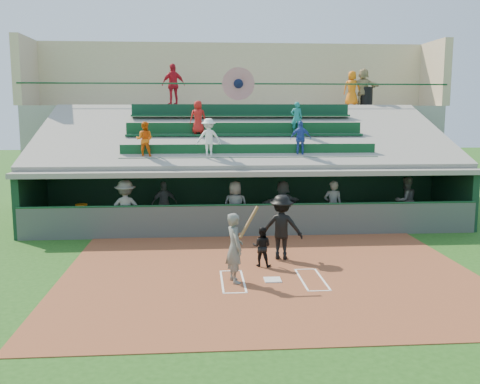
{
  "coord_description": "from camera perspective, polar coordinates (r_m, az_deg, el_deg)",
  "views": [
    {
      "loc": [
        -1.84,
        -13.13,
        4.3
      ],
      "look_at": [
        -0.57,
        3.5,
        1.8
      ],
      "focal_mm": 40.0,
      "sensor_mm": 36.0,
      "label": 1
    }
  ],
  "objects": [
    {
      "name": "concourse_staff_a",
      "position": [
        26.33,
        -7.11,
        11.29
      ],
      "size": [
        1.27,
        0.92,
        2.0
      ],
      "primitive_type": "imported",
      "rotation": [
        0.0,
        0.0,
        3.56
      ],
      "color": "red",
      "rests_on": "concourse_slab"
    },
    {
      "name": "dirt_slab",
      "position": [
        14.41,
        3.22,
        -8.81
      ],
      "size": [
        11.0,
        9.0,
        0.02
      ],
      "primitive_type": "cube",
      "color": "brown",
      "rests_on": "ground"
    },
    {
      "name": "dugout_player_e",
      "position": [
        19.64,
        9.87,
        -1.43
      ],
      "size": [
        0.71,
        0.51,
        1.82
      ],
      "primitive_type": "imported",
      "rotation": [
        0.0,
        0.0,
        3.02
      ],
      "color": "#535652",
      "rests_on": "dugout_floor"
    },
    {
      "name": "concourse_staff_c",
      "position": [
        27.04,
        12.99,
        10.85
      ],
      "size": [
        1.67,
        0.55,
        1.79
      ],
      "primitive_type": "imported",
      "rotation": [
        0.0,
        0.0,
        3.15
      ],
      "color": "tan",
      "rests_on": "concourse_slab"
    },
    {
      "name": "dugout_floor",
      "position": [
        20.42,
        0.91,
        -3.57
      ],
      "size": [
        16.0,
        3.5,
        0.04
      ],
      "primitive_type": "cube",
      "color": "gray",
      "rests_on": "ground"
    },
    {
      "name": "dugout_player_c",
      "position": [
        19.06,
        -0.49,
        -1.57
      ],
      "size": [
        0.94,
        0.65,
        1.84
      ],
      "primitive_type": "imported",
      "rotation": [
        0.0,
        0.0,
        3.06
      ],
      "color": "#5C5E59",
      "rests_on": "dugout_floor"
    },
    {
      "name": "trash_bin",
      "position": [
        27.13,
        13.32,
        9.89
      ],
      "size": [
        0.6,
        0.6,
        0.91
      ],
      "primitive_type": "cylinder",
      "color": "black",
      "rests_on": "concourse_slab"
    },
    {
      "name": "home_plate",
      "position": [
        13.93,
        3.49,
        -9.32
      ],
      "size": [
        0.43,
        0.43,
        0.03
      ],
      "primitive_type": "cube",
      "color": "silver",
      "rests_on": "dirt_slab"
    },
    {
      "name": "catcher",
      "position": [
        15.0,
        2.34,
        -5.84
      ],
      "size": [
        0.65,
        0.57,
        1.12
      ],
      "primitive_type": "imported",
      "rotation": [
        0.0,
        0.0,
        2.83
      ],
      "color": "black",
      "rests_on": "dirt_slab"
    },
    {
      "name": "grandstand",
      "position": [
        23.8,
        0.06,
        3.61
      ],
      "size": [
        20.4,
        10.4,
        7.8
      ],
      "color": "#4B504B",
      "rests_on": "ground"
    },
    {
      "name": "concourse_slab",
      "position": [
        26.77,
        -0.41,
        4.24
      ],
      "size": [
        20.0,
        3.0,
        4.6
      ],
      "primitive_type": "cube",
      "color": "gray",
      "rests_on": "ground"
    },
    {
      "name": "batter_at_plate",
      "position": [
        13.54,
        -0.57,
        -5.94
      ],
      "size": [
        0.92,
        0.79,
        1.95
      ],
      "color": "#545753",
      "rests_on": "dirt_slab"
    },
    {
      "name": "dugout_bench",
      "position": [
        21.58,
        -0.19,
        -2.22
      ],
      "size": [
        15.75,
        0.68,
        0.47
      ],
      "primitive_type": "cube",
      "rotation": [
        0.0,
        0.0,
        -0.01
      ],
      "color": "brown",
      "rests_on": "dugout_floor"
    },
    {
      "name": "dugout_player_b",
      "position": [
        20.55,
        -8.08,
        -1.19
      ],
      "size": [
        1.04,
        0.65,
        1.65
      ],
      "primitive_type": "imported",
      "rotation": [
        0.0,
        0.0,
        3.42
      ],
      "color": "#5F635D",
      "rests_on": "dugout_floor"
    },
    {
      "name": "batters_box_chalk",
      "position": [
        13.93,
        3.49,
        -9.37
      ],
      "size": [
        2.65,
        1.85,
        0.01
      ],
      "color": "white",
      "rests_on": "dirt_slab"
    },
    {
      "name": "concourse_staff_b",
      "position": [
        26.92,
        11.85,
        10.77
      ],
      "size": [
        0.96,
        0.8,
        1.67
      ],
      "primitive_type": "imported",
      "rotation": [
        0.0,
        0.0,
        2.75
      ],
      "color": "orange",
      "rests_on": "concourse_slab"
    },
    {
      "name": "dugout_player_d",
      "position": [
        20.01,
        4.58,
        -1.26
      ],
      "size": [
        1.68,
        1.07,
        1.73
      ],
      "primitive_type": "imported",
      "rotation": [
        0.0,
        0.0,
        3.52
      ],
      "color": "#535651",
      "rests_on": "dugout_floor"
    },
    {
      "name": "dugout_player_f",
      "position": [
        21.29,
        17.25,
        -0.89
      ],
      "size": [
        1.03,
        0.89,
        1.83
      ],
      "primitive_type": "imported",
      "rotation": [
        0.0,
        0.0,
        3.38
      ],
      "color": "#50524E",
      "rests_on": "dugout_floor"
    },
    {
      "name": "home_umpire",
      "position": [
        15.71,
        4.47,
        -3.73
      ],
      "size": [
        1.36,
        0.98,
        1.9
      ],
      "primitive_type": "imported",
      "rotation": [
        0.0,
        0.0,
        2.9
      ],
      "color": "black",
      "rests_on": "dirt_slab"
    },
    {
      "name": "water_cooler",
      "position": [
        19.77,
        -16.55,
        -1.84
      ],
      "size": [
        0.41,
        0.41,
        0.41
      ],
      "primitive_type": "cylinder",
      "color": "orange",
      "rests_on": "white_table"
    },
    {
      "name": "ground",
      "position": [
        13.94,
        3.49,
        -9.46
      ],
      "size": [
        100.0,
        100.0,
        0.0
      ],
      "primitive_type": "plane",
      "color": "#1E4B15",
      "rests_on": "ground"
    },
    {
      "name": "white_table",
      "position": [
        19.92,
        -16.65,
        -3.28
      ],
      "size": [
        0.76,
        0.6,
        0.62
      ],
      "primitive_type": "cube",
      "rotation": [
        0.0,
        0.0,
        0.11
      ],
      "color": "white",
      "rests_on": "dugout_floor"
    },
    {
      "name": "dugout_player_a",
      "position": [
        18.89,
        -12.1,
        -1.69
      ],
      "size": [
        1.32,
        0.83,
        1.94
      ],
      "primitive_type": "imported",
      "rotation": [
        0.0,
        0.0,
        3.23
      ],
      "color": "#5B5E58",
      "rests_on": "dugout_floor"
    }
  ]
}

